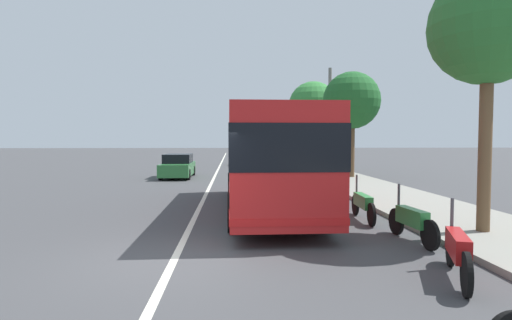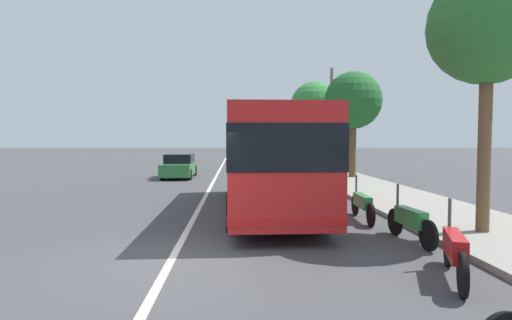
% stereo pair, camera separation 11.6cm
% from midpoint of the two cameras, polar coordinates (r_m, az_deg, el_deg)
% --- Properties ---
extents(ground_plane, '(220.00, 220.00, 0.00)m').
position_cam_midpoint_polar(ground_plane, '(8.48, -11.18, -13.32)').
color(ground_plane, '#424244').
extents(sidewalk_curb, '(110.00, 3.60, 0.14)m').
position_cam_midpoint_polar(sidewalk_curb, '(19.28, 16.54, -4.08)').
color(sidewalk_curb, gray).
rests_on(sidewalk_curb, ground).
extents(lane_divider_line, '(110.00, 0.16, 0.01)m').
position_cam_midpoint_polar(lane_divider_line, '(18.25, -6.59, -4.58)').
color(lane_divider_line, silver).
rests_on(lane_divider_line, ground).
extents(coach_bus, '(10.16, 2.71, 3.18)m').
position_cam_midpoint_polar(coach_bus, '(13.67, 1.82, 0.58)').
color(coach_bus, red).
rests_on(coach_bus, ground).
extents(motorcycle_by_tree, '(2.15, 0.87, 1.29)m').
position_cam_midpoint_polar(motorcycle_by_tree, '(7.80, 26.18, -11.21)').
color(motorcycle_by_tree, black).
rests_on(motorcycle_by_tree, ground).
extents(motorcycle_mid_row, '(2.14, 0.34, 1.28)m').
position_cam_midpoint_polar(motorcycle_mid_row, '(10.18, 20.88, -7.92)').
color(motorcycle_mid_row, black).
rests_on(motorcycle_mid_row, ground).
extents(motorcycle_angled, '(2.36, 0.30, 1.27)m').
position_cam_midpoint_polar(motorcycle_angled, '(12.44, 14.75, -5.89)').
color(motorcycle_angled, black).
rests_on(motorcycle_angled, ground).
extents(car_far_distant, '(4.65, 1.83, 1.46)m').
position_cam_midpoint_polar(car_far_distant, '(26.02, -10.42, -0.86)').
color(car_far_distant, '#2D7238').
rests_on(car_far_distant, ground).
extents(car_ahead_same_lane, '(4.59, 2.07, 1.48)m').
position_cam_midpoint_polar(car_ahead_same_lane, '(38.35, -0.78, 0.38)').
color(car_ahead_same_lane, '#2D7238').
rests_on(car_ahead_same_lane, ground).
extents(roadside_tree_near_camera, '(2.76, 2.76, 6.42)m').
position_cam_midpoint_polar(roadside_tree_near_camera, '(11.58, 29.66, 15.63)').
color(roadside_tree_near_camera, brown).
rests_on(roadside_tree_near_camera, ground).
extents(roadside_tree_mid_block, '(3.38, 3.38, 6.37)m').
position_cam_midpoint_polar(roadside_tree_mid_block, '(25.24, 13.41, 7.93)').
color(roadside_tree_mid_block, brown).
rests_on(roadside_tree_mid_block, ground).
extents(roadside_tree_far_block, '(3.73, 3.73, 6.77)m').
position_cam_midpoint_polar(roadside_tree_far_block, '(31.83, 8.25, 7.35)').
color(roadside_tree_far_block, brown).
rests_on(roadside_tree_far_block, ground).
extents(utility_pole, '(0.23, 0.23, 7.23)m').
position_cam_midpoint_polar(utility_pole, '(28.75, 10.50, 5.30)').
color(utility_pole, slate).
rests_on(utility_pole, ground).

